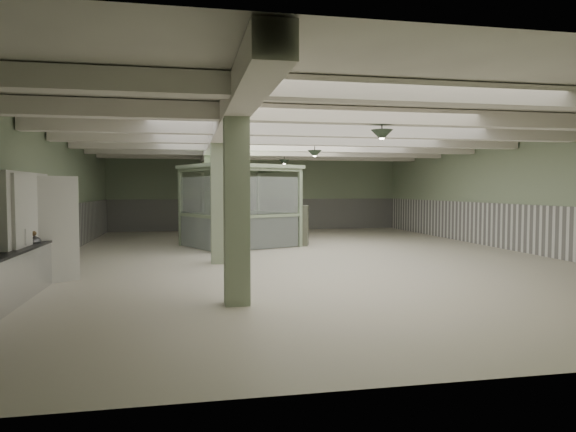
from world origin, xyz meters
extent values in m
plane|color=silver|center=(0.00, 0.00, 0.00)|extent=(20.00, 20.00, 0.00)
cube|color=white|center=(0.00, 0.00, 3.60)|extent=(14.00, 20.00, 0.02)
cube|color=#8EA080|center=(0.00, 10.00, 1.80)|extent=(14.00, 0.02, 3.60)
cube|color=#8EA080|center=(0.00, -10.00, 1.80)|extent=(14.00, 0.02, 3.60)
cube|color=#8EA080|center=(-7.00, 0.00, 1.80)|extent=(0.02, 20.00, 3.60)
cube|color=#8EA080|center=(7.00, 0.00, 1.80)|extent=(0.02, 20.00, 3.60)
cube|color=silver|center=(-6.97, 0.00, 0.75)|extent=(0.05, 19.90, 1.50)
cube|color=silver|center=(6.97, 0.00, 0.75)|extent=(0.05, 19.90, 1.50)
cube|color=silver|center=(0.00, 9.97, 0.75)|extent=(13.90, 0.05, 1.50)
cube|color=white|center=(-2.50, 0.00, 3.38)|extent=(0.45, 19.90, 0.40)
cube|color=white|center=(0.00, -7.50, 3.42)|extent=(13.90, 0.35, 0.32)
cube|color=white|center=(0.00, -5.00, 3.42)|extent=(13.90, 0.35, 0.32)
cube|color=white|center=(0.00, -2.50, 3.42)|extent=(13.90, 0.35, 0.32)
cube|color=white|center=(0.00, 0.00, 3.42)|extent=(13.90, 0.35, 0.32)
cube|color=white|center=(0.00, 2.50, 3.42)|extent=(13.90, 0.35, 0.32)
cube|color=white|center=(0.00, 5.00, 3.42)|extent=(13.90, 0.35, 0.32)
cube|color=white|center=(0.00, 7.50, 3.42)|extent=(13.90, 0.35, 0.32)
cube|color=#97A787|center=(-2.50, -6.00, 1.80)|extent=(0.42, 0.42, 3.60)
cube|color=#97A787|center=(-2.50, -1.00, 1.80)|extent=(0.42, 0.42, 3.60)
cube|color=#97A787|center=(-2.50, 4.00, 1.80)|extent=(0.42, 0.42, 3.60)
cube|color=#97A787|center=(-2.50, 8.00, 1.80)|extent=(0.42, 0.42, 3.60)
cone|color=#2F3F2F|center=(0.50, -5.00, 3.05)|extent=(0.44, 0.44, 0.22)
cone|color=#2F3F2F|center=(0.50, 0.50, 3.05)|extent=(0.44, 0.44, 0.22)
cone|color=#2F3F2F|center=(0.50, 5.50, 3.05)|extent=(0.44, 0.44, 0.22)
cylinder|color=#B2B2B7|center=(-6.60, -4.27, 0.95)|extent=(0.29, 0.29, 0.10)
cube|color=white|center=(-6.65, -4.00, 1.21)|extent=(0.66, 2.63, 2.41)
cube|color=white|center=(-6.29, -4.60, 1.21)|extent=(0.06, 0.99, 2.31)
cube|color=white|center=(-6.17, -3.29, 1.21)|extent=(0.81, 0.66, 2.31)
cube|color=silver|center=(-6.25, -4.60, 1.21)|extent=(0.02, 0.05, 0.30)
cube|color=silver|center=(-6.25, -3.40, 1.21)|extent=(0.02, 0.05, 0.30)
cube|color=#92A584|center=(-2.45, 1.10, 1.34)|extent=(0.16, 0.16, 2.68)
cube|color=#92A584|center=(-3.56, 3.54, 1.34)|extent=(0.16, 0.16, 2.68)
cube|color=#92A584|center=(0.47, 2.43, 1.34)|extent=(0.16, 0.16, 2.68)
cube|color=#92A584|center=(-0.63, 4.86, 1.34)|extent=(0.16, 0.16, 2.68)
cube|color=#92A584|center=(-1.54, 2.98, 2.74)|extent=(4.36, 4.10, 0.12)
cube|color=silver|center=(-0.99, 1.76, 0.55)|extent=(2.77, 1.30, 1.05)
cube|color=silver|center=(-0.99, 1.76, 1.78)|extent=(2.77, 1.30, 1.22)
cube|color=silver|center=(-2.09, 4.20, 0.55)|extent=(2.77, 1.30, 1.05)
cube|color=silver|center=(-2.09, 4.20, 1.78)|extent=(2.77, 1.30, 1.22)
cube|color=silver|center=(-3.00, 2.32, 0.55)|extent=(1.08, 2.28, 1.05)
cube|color=silver|center=(-3.00, 2.32, 1.78)|extent=(1.08, 2.28, 1.22)
cube|color=silver|center=(-0.08, 3.65, 0.55)|extent=(1.08, 2.28, 1.05)
cube|color=silver|center=(-0.08, 3.65, 1.78)|extent=(1.08, 2.28, 1.22)
cube|color=#616353|center=(0.61, 2.81, 0.70)|extent=(0.63, 0.75, 1.40)
camera|label=1|loc=(-3.32, -14.73, 1.98)|focal=32.00mm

